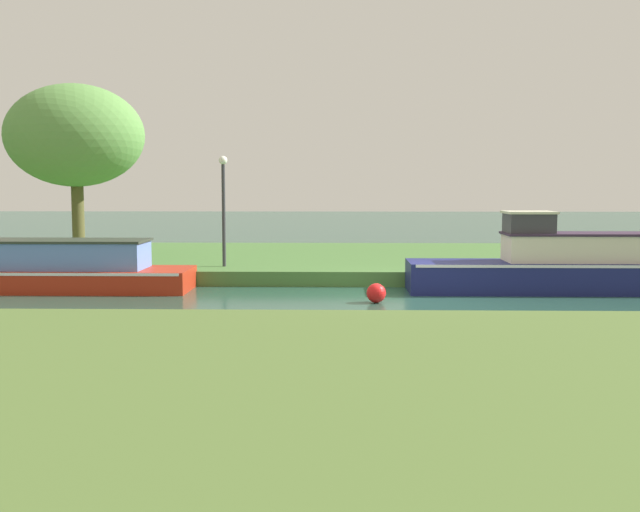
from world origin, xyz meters
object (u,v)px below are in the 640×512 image
Objects in this scene: mooring_post_near at (631,257)px; willow_tree_left at (75,136)px; red_narrowboat at (22,267)px; channel_buoy at (376,293)px; lamp_post at (223,198)px; navy_barge at (635,266)px.

willow_tree_left is at bearing 166.89° from mooring_post_near.
red_narrowboat is 9.15m from channel_buoy.
red_narrowboat reaches higher than mooring_post_near.
channel_buoy is at bearing -156.76° from mooring_post_near.
lamp_post reaches higher than channel_buoy.
red_narrowboat is at bearing 180.00° from navy_barge.
red_narrowboat is at bearing -86.72° from willow_tree_left.
willow_tree_left reaches higher than navy_barge.
navy_barge reaches higher than channel_buoy.
mooring_post_near is 1.68× the size of channel_buoy.
mooring_post_near is 7.55m from channel_buoy.
mooring_post_near reaches higher than channel_buoy.
navy_barge is 24.54× the size of channel_buoy.
navy_barge is 14.60× the size of mooring_post_near.
red_narrowboat is 6.12m from willow_tree_left.
lamp_post reaches higher than mooring_post_near.
red_narrowboat is at bearing -175.87° from mooring_post_near.
willow_tree_left is 6.16m from lamp_post.
channel_buoy is at bearing -11.52° from red_narrowboat.
willow_tree_left is at bearing 93.28° from red_narrowboat.
navy_barge reaches higher than mooring_post_near.
navy_barge is 15.53m from red_narrowboat.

